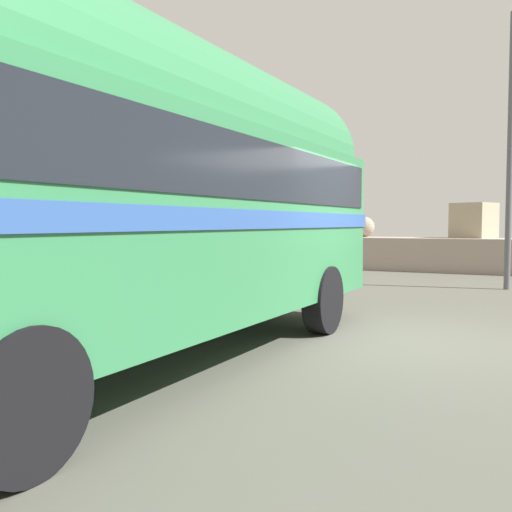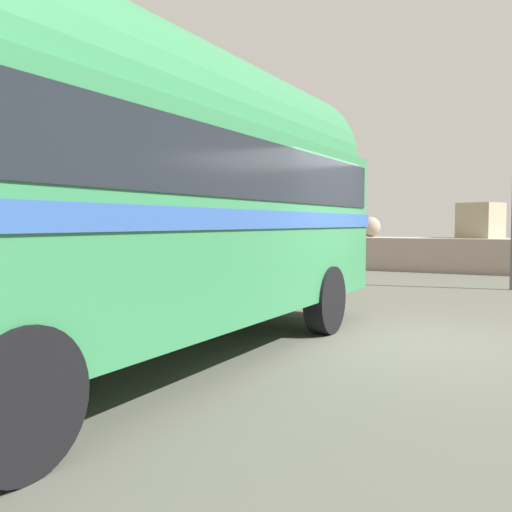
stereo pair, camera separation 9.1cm
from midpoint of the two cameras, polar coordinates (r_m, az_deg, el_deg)
ground at (r=7.85m, az=14.63°, el=-8.37°), size 32.00×26.00×0.02m
breakwater at (r=19.41m, az=23.13°, el=0.36°), size 31.36×2.14×2.35m
vintage_coach at (r=6.34m, az=-10.73°, el=7.45°), size 2.56×8.62×3.70m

